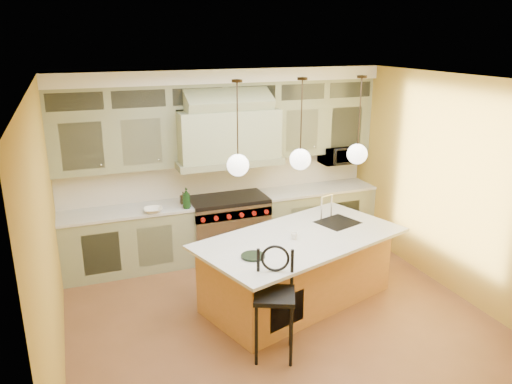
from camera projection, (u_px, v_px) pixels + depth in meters
name	position (u px, v px, depth m)	size (l,w,h in m)	color
floor	(282.00, 323.00, 6.10)	(5.00, 5.00, 0.00)	brown
ceiling	(287.00, 81.00, 5.23)	(5.00, 5.00, 0.00)	white
wall_back	(220.00, 161.00, 7.89)	(5.00, 5.00, 0.00)	#B18C30
wall_front	(431.00, 326.00, 3.44)	(5.00, 5.00, 0.00)	#B18C30
wall_left	(48.00, 242.00, 4.82)	(5.00, 5.00, 0.00)	#B18C30
wall_right	(459.00, 188.00, 6.51)	(5.00, 5.00, 0.00)	#B18C30
back_cabinetry	(226.00, 167.00, 7.66)	(5.00, 0.77, 2.90)	gray
range	(228.00, 226.00, 7.87)	(1.20, 0.74, 0.96)	silver
kitchen_island	(298.00, 267.00, 6.50)	(2.94, 2.13, 1.35)	#AB7A3C
counter_stool	(275.00, 296.00, 5.32)	(0.57, 0.57, 1.23)	black
microwave	(337.00, 155.00, 8.33)	(0.54, 0.37, 0.30)	black
oil_bottle_a	(186.00, 198.00, 7.25)	(0.12, 0.12, 0.31)	black
oil_bottle_b	(183.00, 198.00, 7.47)	(0.08, 0.08, 0.18)	black
fruit_bowl	(153.00, 210.00, 7.12)	(0.27, 0.27, 0.07)	white
cup	(294.00, 236.00, 6.24)	(0.09, 0.09, 0.09)	white
pendant_left	(238.00, 163.00, 5.78)	(0.26, 0.26, 1.11)	#2D2319
pendant_center	(300.00, 157.00, 6.05)	(0.26, 0.26, 1.11)	#2D2319
pendant_right	(357.00, 152.00, 6.32)	(0.26, 0.26, 1.11)	#2D2319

